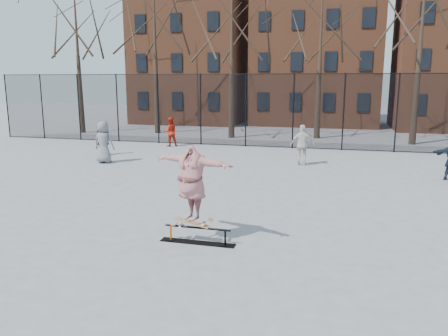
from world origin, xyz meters
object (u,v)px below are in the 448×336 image
(skater, at_px, (192,186))
(bystander_black, at_px, (103,138))
(bystander_grey, at_px, (104,142))
(skateboard, at_px, (192,224))
(bystander_white, at_px, (302,145))
(skate_rail, at_px, (198,237))
(bystander_red, at_px, (170,132))

(skater, bearing_deg, bystander_black, 147.18)
(skater, relative_size, bystander_grey, 1.11)
(skateboard, relative_size, bystander_white, 0.49)
(bystander_black, bearing_deg, bystander_white, 158.14)
(skate_rail, xyz_separation_m, bystander_red, (-6.11, 13.68, 0.66))
(skateboard, xyz_separation_m, bystander_red, (-5.99, 13.68, 0.37))
(skateboard, height_order, bystander_black, bystander_black)
(bystander_black, bearing_deg, skate_rail, 108.07)
(bystander_white, bearing_deg, bystander_red, -33.42)
(skater, height_order, bystander_red, skater)
(skater, bearing_deg, skate_rail, 18.43)
(skate_rail, xyz_separation_m, skater, (-0.12, 0.00, 1.18))
(skate_rail, distance_m, bystander_grey, 10.92)
(bystander_grey, relative_size, bystander_white, 1.06)
(skateboard, distance_m, bystander_white, 10.10)
(bystander_red, xyz_separation_m, bystander_white, (7.60, -3.72, 0.07))
(skate_rail, relative_size, bystander_white, 0.99)
(bystander_black, xyz_separation_m, bystander_red, (2.10, 3.59, -0.02))
(skate_rail, height_order, skateboard, skateboard)
(skate_rail, height_order, bystander_black, bystander_black)
(bystander_red, bearing_deg, skateboard, 81.84)
(bystander_grey, bearing_deg, bystander_red, -101.64)
(bystander_red, height_order, bystander_white, bystander_white)
(skateboard, bearing_deg, skate_rail, -0.00)
(skater, relative_size, bystander_black, 1.25)
(bystander_black, height_order, bystander_white, bystander_white)
(bystander_red, bearing_deg, bystander_black, 27.85)
(skate_rail, relative_size, bystander_red, 1.08)
(bystander_grey, bearing_deg, skateboard, 128.91)
(bystander_white, bearing_deg, skate_rail, 74.20)
(skater, bearing_deg, bystander_white, 99.27)
(bystander_grey, relative_size, bystander_black, 1.13)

